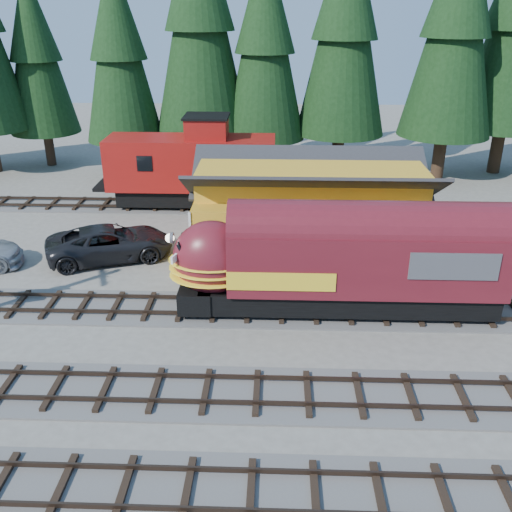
{
  "coord_description": "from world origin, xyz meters",
  "views": [
    {
      "loc": [
        -1.82,
        -18.35,
        12.77
      ],
      "look_at": [
        -2.64,
        4.0,
        2.71
      ],
      "focal_mm": 40.0,
      "sensor_mm": 36.0,
      "label": 1
    }
  ],
  "objects_px": {
    "depot": "(310,202)",
    "pickup_truck_a": "(110,243)",
    "caboose": "(193,167)",
    "locomotive": "(330,265)"
  },
  "relations": [
    {
      "from": "caboose",
      "to": "locomotive",
      "type": "bearing_deg",
      "value": -60.63
    },
    {
      "from": "locomotive",
      "to": "pickup_truck_a",
      "type": "xyz_separation_m",
      "value": [
        -11.2,
        5.41,
        -1.41
      ]
    },
    {
      "from": "depot",
      "to": "pickup_truck_a",
      "type": "height_order",
      "value": "depot"
    },
    {
      "from": "locomotive",
      "to": "pickup_truck_a",
      "type": "bearing_deg",
      "value": 154.21
    },
    {
      "from": "locomotive",
      "to": "caboose",
      "type": "distance_m",
      "value": 16.07
    },
    {
      "from": "locomotive",
      "to": "caboose",
      "type": "xyz_separation_m",
      "value": [
        -7.88,
        14.0,
        0.46
      ]
    },
    {
      "from": "locomotive",
      "to": "caboose",
      "type": "bearing_deg",
      "value": 119.37
    },
    {
      "from": "locomotive",
      "to": "pickup_truck_a",
      "type": "relative_size",
      "value": 2.19
    },
    {
      "from": "caboose",
      "to": "pickup_truck_a",
      "type": "xyz_separation_m",
      "value": [
        -3.32,
        -8.59,
        -1.87
      ]
    },
    {
      "from": "depot",
      "to": "pickup_truck_a",
      "type": "distance_m",
      "value": 10.9
    }
  ]
}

